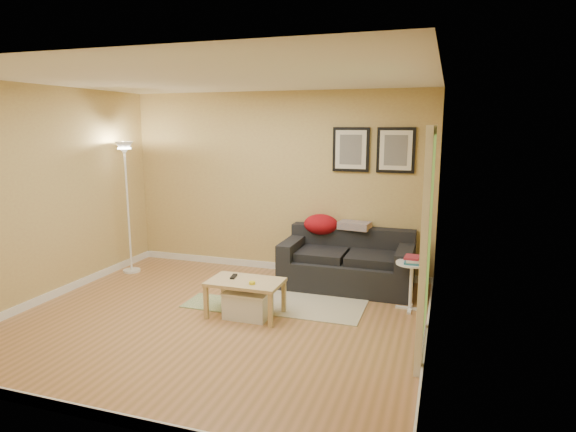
{
  "coord_description": "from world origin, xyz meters",
  "views": [
    {
      "loc": [
        2.35,
        -4.6,
        2.13
      ],
      "look_at": [
        0.55,
        0.85,
        1.05
      ],
      "focal_mm": 30.27,
      "sensor_mm": 36.0,
      "label": 1
    }
  ],
  "objects_px": {
    "sofa": "(347,260)",
    "storage_bin": "(248,304)",
    "coffee_table": "(246,298)",
    "side_table": "(411,286)",
    "book_stack": "(413,259)",
    "floor_lamp": "(128,211)"
  },
  "relations": [
    {
      "from": "storage_bin",
      "to": "book_stack",
      "type": "relative_size",
      "value": 2.06
    },
    {
      "from": "floor_lamp",
      "to": "sofa",
      "type": "bearing_deg",
      "value": 5.82
    },
    {
      "from": "book_stack",
      "to": "floor_lamp",
      "type": "bearing_deg",
      "value": 156.19
    },
    {
      "from": "coffee_table",
      "to": "storage_bin",
      "type": "xyz_separation_m",
      "value": [
        0.04,
        -0.03,
        -0.05
      ]
    },
    {
      "from": "sofa",
      "to": "coffee_table",
      "type": "xyz_separation_m",
      "value": [
        -0.89,
        -1.34,
        -0.17
      ]
    },
    {
      "from": "floor_lamp",
      "to": "storage_bin",
      "type": "bearing_deg",
      "value": -24.4
    },
    {
      "from": "side_table",
      "to": "floor_lamp",
      "type": "xyz_separation_m",
      "value": [
        -4.02,
        0.24,
        0.62
      ]
    },
    {
      "from": "coffee_table",
      "to": "side_table",
      "type": "height_order",
      "value": "side_table"
    },
    {
      "from": "storage_bin",
      "to": "floor_lamp",
      "type": "height_order",
      "value": "floor_lamp"
    },
    {
      "from": "coffee_table",
      "to": "side_table",
      "type": "bearing_deg",
      "value": 43.72
    },
    {
      "from": "storage_bin",
      "to": "side_table",
      "type": "xyz_separation_m",
      "value": [
        1.72,
        0.8,
        0.13
      ]
    },
    {
      "from": "sofa",
      "to": "side_table",
      "type": "xyz_separation_m",
      "value": [
        0.87,
        -0.56,
        -0.09
      ]
    },
    {
      "from": "book_stack",
      "to": "storage_bin",
      "type": "bearing_deg",
      "value": -175.6
    },
    {
      "from": "side_table",
      "to": "storage_bin",
      "type": "bearing_deg",
      "value": -154.93
    },
    {
      "from": "sofa",
      "to": "book_stack",
      "type": "bearing_deg",
      "value": -33.24
    },
    {
      "from": "sofa",
      "to": "side_table",
      "type": "bearing_deg",
      "value": -32.88
    },
    {
      "from": "sofa",
      "to": "storage_bin",
      "type": "relative_size",
      "value": 3.36
    },
    {
      "from": "sofa",
      "to": "coffee_table",
      "type": "distance_m",
      "value": 1.61
    },
    {
      "from": "storage_bin",
      "to": "book_stack",
      "type": "distance_m",
      "value": 1.95
    },
    {
      "from": "floor_lamp",
      "to": "side_table",
      "type": "bearing_deg",
      "value": -3.44
    },
    {
      "from": "side_table",
      "to": "book_stack",
      "type": "distance_m",
      "value": 0.33
    },
    {
      "from": "coffee_table",
      "to": "book_stack",
      "type": "distance_m",
      "value": 1.96
    }
  ]
}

